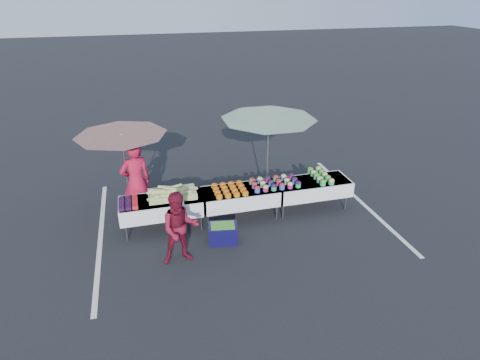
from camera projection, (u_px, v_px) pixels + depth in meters
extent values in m
plane|color=black|center=(240.00, 217.00, 9.61)|extent=(80.00, 80.00, 0.00)
cube|color=silver|center=(101.00, 237.00, 8.87)|extent=(0.10, 5.00, 0.00)
cube|color=silver|center=(360.00, 201.00, 10.34)|extent=(0.10, 5.00, 0.00)
cube|color=white|center=(162.00, 200.00, 8.87)|extent=(1.80, 0.75, 0.04)
cube|color=white|center=(162.00, 206.00, 8.94)|extent=(1.86, 0.81, 0.36)
cylinder|color=slate|center=(127.00, 233.00, 8.66)|extent=(0.04, 0.04, 0.39)
cylinder|color=slate|center=(126.00, 219.00, 9.18)|extent=(0.04, 0.04, 0.39)
cylinder|color=slate|center=(201.00, 222.00, 9.04)|extent=(0.04, 0.04, 0.39)
cylinder|color=slate|center=(197.00, 210.00, 9.55)|extent=(0.04, 0.04, 0.39)
cube|color=white|center=(240.00, 190.00, 9.28)|extent=(1.80, 0.75, 0.04)
cube|color=white|center=(240.00, 196.00, 9.36)|extent=(1.86, 0.81, 0.36)
cylinder|color=slate|center=(208.00, 221.00, 9.08)|extent=(0.04, 0.04, 0.39)
cylinder|color=slate|center=(204.00, 209.00, 9.59)|extent=(0.04, 0.04, 0.39)
cylinder|color=slate|center=(277.00, 212.00, 9.45)|extent=(0.04, 0.04, 0.39)
cylinder|color=slate|center=(269.00, 200.00, 9.97)|extent=(0.04, 0.04, 0.39)
cube|color=white|center=(312.00, 182.00, 9.70)|extent=(1.80, 0.75, 0.04)
cube|color=white|center=(311.00, 187.00, 9.77)|extent=(1.86, 0.81, 0.36)
cylinder|color=slate|center=(283.00, 211.00, 9.49)|extent=(0.04, 0.04, 0.39)
cylinder|color=slate|center=(275.00, 199.00, 10.00)|extent=(0.04, 0.04, 0.39)
cylinder|color=slate|center=(346.00, 202.00, 9.87)|extent=(0.04, 0.04, 0.39)
cylinder|color=slate|center=(335.00, 192.00, 10.38)|extent=(0.04, 0.04, 0.39)
cube|color=black|center=(122.00, 209.00, 8.42)|extent=(0.12, 0.12, 0.08)
cube|color=black|center=(122.00, 205.00, 8.54)|extent=(0.12, 0.12, 0.08)
cube|color=black|center=(122.00, 202.00, 8.66)|extent=(0.12, 0.12, 0.08)
cube|color=black|center=(122.00, 199.00, 8.78)|extent=(0.12, 0.12, 0.08)
cube|color=black|center=(128.00, 208.00, 8.45)|extent=(0.12, 0.12, 0.08)
cube|color=black|center=(128.00, 205.00, 8.57)|extent=(0.12, 0.12, 0.08)
cube|color=black|center=(128.00, 202.00, 8.69)|extent=(0.12, 0.12, 0.08)
cube|color=black|center=(128.00, 199.00, 8.81)|extent=(0.12, 0.12, 0.08)
cube|color=#AA2412|center=(135.00, 207.00, 8.48)|extent=(0.12, 0.12, 0.08)
cube|color=#AA2412|center=(135.00, 204.00, 8.60)|extent=(0.12, 0.12, 0.08)
cube|color=#AA2412|center=(135.00, 201.00, 8.72)|extent=(0.12, 0.12, 0.08)
cube|color=#AA2412|center=(135.00, 198.00, 8.84)|extent=(0.12, 0.12, 0.08)
cube|color=#A6B05A|center=(172.00, 194.00, 8.93)|extent=(1.05, 0.55, 0.14)
cylinder|color=#A6B05A|center=(185.00, 188.00, 9.12)|extent=(0.27, 0.09, 0.10)
cylinder|color=#A6B05A|center=(154.00, 191.00, 8.84)|extent=(0.27, 0.14, 0.07)
cylinder|color=#A6B05A|center=(177.00, 190.00, 8.80)|extent=(0.27, 0.14, 0.09)
cylinder|color=#A6B05A|center=(153.00, 194.00, 8.84)|extent=(0.27, 0.15, 0.10)
cylinder|color=#A6B05A|center=(164.00, 193.00, 8.80)|extent=(0.27, 0.15, 0.08)
cylinder|color=#A6B05A|center=(170.00, 189.00, 8.90)|extent=(0.27, 0.10, 0.10)
cylinder|color=#A6B05A|center=(171.00, 191.00, 8.80)|extent=(0.27, 0.07, 0.08)
cylinder|color=#A6B05A|center=(167.00, 196.00, 8.71)|extent=(0.27, 0.14, 0.09)
cylinder|color=#A6B05A|center=(164.00, 187.00, 9.02)|extent=(0.27, 0.12, 0.08)
cylinder|color=#A6B05A|center=(192.00, 188.00, 9.10)|extent=(0.27, 0.16, 0.08)
cylinder|color=#A6B05A|center=(158.00, 193.00, 8.78)|extent=(0.27, 0.11, 0.07)
cylinder|color=#A6B05A|center=(169.00, 198.00, 8.69)|extent=(0.27, 0.10, 0.07)
cylinder|color=#A6B05A|center=(176.00, 186.00, 9.03)|extent=(0.27, 0.12, 0.08)
cylinder|color=#A6B05A|center=(153.00, 198.00, 8.61)|extent=(0.27, 0.15, 0.08)
cylinder|color=#A6B05A|center=(156.00, 190.00, 8.83)|extent=(0.27, 0.10, 0.08)
cylinder|color=#A6B05A|center=(182.00, 191.00, 8.90)|extent=(0.27, 0.16, 0.10)
cylinder|color=#A6B05A|center=(159.00, 191.00, 8.74)|extent=(0.27, 0.12, 0.09)
cylinder|color=#A6B05A|center=(186.00, 192.00, 8.74)|extent=(0.27, 0.09, 0.07)
cylinder|color=#A6B05A|center=(188.00, 194.00, 8.81)|extent=(0.27, 0.10, 0.09)
cylinder|color=#A6B05A|center=(184.00, 194.00, 8.85)|extent=(0.27, 0.12, 0.09)
cylinder|color=#A6B05A|center=(175.00, 188.00, 9.14)|extent=(0.27, 0.10, 0.08)
cube|color=white|center=(177.00, 203.00, 8.66)|extent=(0.30, 0.25, 0.05)
cylinder|color=orange|center=(219.00, 197.00, 8.90)|extent=(0.15, 0.15, 0.05)
ellipsoid|color=#C7710B|center=(219.00, 196.00, 8.88)|extent=(0.15, 0.15, 0.08)
cylinder|color=orange|center=(218.00, 194.00, 9.05)|extent=(0.15, 0.15, 0.05)
ellipsoid|color=#C7710B|center=(218.00, 192.00, 9.03)|extent=(0.15, 0.15, 0.08)
cylinder|color=orange|center=(216.00, 190.00, 9.21)|extent=(0.15, 0.15, 0.05)
ellipsoid|color=#C7710B|center=(216.00, 188.00, 9.19)|extent=(0.15, 0.15, 0.08)
cylinder|color=orange|center=(214.00, 187.00, 9.36)|extent=(0.15, 0.15, 0.05)
ellipsoid|color=#C7710B|center=(214.00, 185.00, 9.35)|extent=(0.15, 0.15, 0.08)
cylinder|color=orange|center=(228.00, 196.00, 8.94)|extent=(0.15, 0.15, 0.05)
ellipsoid|color=#C7710B|center=(228.00, 195.00, 8.92)|extent=(0.15, 0.15, 0.08)
cylinder|color=orange|center=(226.00, 192.00, 9.10)|extent=(0.15, 0.15, 0.05)
ellipsoid|color=#C7710B|center=(226.00, 191.00, 9.08)|extent=(0.15, 0.15, 0.08)
cylinder|color=orange|center=(224.00, 189.00, 9.25)|extent=(0.15, 0.15, 0.05)
ellipsoid|color=#C7710B|center=(224.00, 187.00, 9.24)|extent=(0.15, 0.15, 0.08)
cylinder|color=orange|center=(223.00, 186.00, 9.41)|extent=(0.15, 0.15, 0.05)
ellipsoid|color=#C7710B|center=(223.00, 184.00, 9.39)|extent=(0.15, 0.15, 0.08)
cylinder|color=orange|center=(237.00, 195.00, 8.99)|extent=(0.15, 0.15, 0.05)
ellipsoid|color=#C7710B|center=(237.00, 193.00, 8.97)|extent=(0.15, 0.15, 0.08)
cylinder|color=orange|center=(235.00, 191.00, 9.14)|extent=(0.15, 0.15, 0.05)
ellipsoid|color=#C7710B|center=(235.00, 190.00, 9.13)|extent=(0.15, 0.15, 0.08)
cylinder|color=orange|center=(233.00, 188.00, 9.30)|extent=(0.15, 0.15, 0.05)
ellipsoid|color=#C7710B|center=(233.00, 186.00, 9.28)|extent=(0.15, 0.15, 0.08)
cylinder|color=orange|center=(231.00, 185.00, 9.46)|extent=(0.15, 0.15, 0.05)
ellipsoid|color=#C7710B|center=(231.00, 183.00, 9.44)|extent=(0.15, 0.15, 0.08)
cylinder|color=orange|center=(245.00, 194.00, 9.03)|extent=(0.15, 0.15, 0.05)
ellipsoid|color=#C7710B|center=(245.00, 192.00, 9.02)|extent=(0.15, 0.15, 0.08)
cylinder|color=orange|center=(243.00, 190.00, 9.19)|extent=(0.15, 0.15, 0.05)
ellipsoid|color=#C7710B|center=(243.00, 189.00, 9.17)|extent=(0.15, 0.15, 0.08)
cylinder|color=orange|center=(241.00, 187.00, 9.35)|extent=(0.15, 0.15, 0.05)
ellipsoid|color=#C7710B|center=(241.00, 185.00, 9.33)|extent=(0.15, 0.15, 0.08)
cylinder|color=orange|center=(239.00, 184.00, 9.50)|extent=(0.15, 0.15, 0.05)
ellipsoid|color=#C7710B|center=(239.00, 182.00, 9.48)|extent=(0.15, 0.15, 0.08)
cylinder|color=blue|center=(257.00, 190.00, 9.14)|extent=(0.13, 0.13, 0.10)
ellipsoid|color=maroon|center=(257.00, 188.00, 9.12)|extent=(0.14, 0.14, 0.10)
cylinder|color=#9C2169|center=(254.00, 186.00, 9.33)|extent=(0.13, 0.13, 0.10)
ellipsoid|color=maroon|center=(255.00, 184.00, 9.31)|extent=(0.14, 0.14, 0.10)
cylinder|color=#28A25E|center=(252.00, 182.00, 9.53)|extent=(0.13, 0.13, 0.10)
ellipsoid|color=maroon|center=(252.00, 180.00, 9.50)|extent=(0.14, 0.14, 0.10)
cylinder|color=#9C2169|center=(266.00, 189.00, 9.19)|extent=(0.13, 0.13, 0.10)
ellipsoid|color=tan|center=(266.00, 187.00, 9.16)|extent=(0.14, 0.14, 0.10)
cylinder|color=#28A25E|center=(263.00, 185.00, 9.38)|extent=(0.13, 0.13, 0.10)
ellipsoid|color=tan|center=(263.00, 183.00, 9.35)|extent=(0.14, 0.14, 0.10)
cylinder|color=blue|center=(260.00, 181.00, 9.57)|extent=(0.13, 0.13, 0.10)
ellipsoid|color=tan|center=(260.00, 179.00, 9.54)|extent=(0.14, 0.14, 0.10)
cylinder|color=#28A25E|center=(274.00, 188.00, 9.24)|extent=(0.13, 0.13, 0.10)
ellipsoid|color=black|center=(274.00, 186.00, 9.21)|extent=(0.14, 0.14, 0.10)
cylinder|color=blue|center=(271.00, 184.00, 9.43)|extent=(0.13, 0.13, 0.10)
ellipsoid|color=black|center=(271.00, 182.00, 9.40)|extent=(0.14, 0.14, 0.10)
cylinder|color=#9C2169|center=(268.00, 180.00, 9.62)|extent=(0.13, 0.13, 0.10)
ellipsoid|color=black|center=(268.00, 178.00, 9.59)|extent=(0.14, 0.14, 0.10)
cylinder|color=blue|center=(282.00, 187.00, 9.28)|extent=(0.13, 0.13, 0.10)
ellipsoid|color=maroon|center=(282.00, 185.00, 9.25)|extent=(0.14, 0.14, 0.10)
cylinder|color=#9C2169|center=(279.00, 183.00, 9.47)|extent=(0.13, 0.13, 0.10)
ellipsoid|color=maroon|center=(279.00, 181.00, 9.45)|extent=(0.14, 0.14, 0.10)
cylinder|color=#28A25E|center=(276.00, 179.00, 9.66)|extent=(0.13, 0.13, 0.10)
ellipsoid|color=maroon|center=(276.00, 177.00, 9.64)|extent=(0.14, 0.14, 0.10)
cylinder|color=#9C2169|center=(290.00, 186.00, 9.33)|extent=(0.13, 0.13, 0.10)
ellipsoid|color=tan|center=(290.00, 184.00, 9.30)|extent=(0.14, 0.14, 0.10)
cylinder|color=#28A25E|center=(287.00, 182.00, 9.52)|extent=(0.13, 0.13, 0.10)
ellipsoid|color=tan|center=(287.00, 180.00, 9.49)|extent=(0.14, 0.14, 0.10)
cylinder|color=blue|center=(283.00, 178.00, 9.71)|extent=(0.13, 0.13, 0.10)
ellipsoid|color=tan|center=(284.00, 176.00, 9.68)|extent=(0.14, 0.14, 0.10)
cylinder|color=#28A25E|center=(298.00, 185.00, 9.37)|extent=(0.13, 0.13, 0.10)
ellipsoid|color=black|center=(298.00, 183.00, 9.35)|extent=(0.14, 0.14, 0.10)
cylinder|color=blue|center=(295.00, 181.00, 9.56)|extent=(0.13, 0.13, 0.10)
ellipsoid|color=black|center=(295.00, 179.00, 9.54)|extent=(0.14, 0.14, 0.10)
cylinder|color=#9C2169|center=(291.00, 177.00, 9.75)|extent=(0.13, 0.13, 0.10)
ellipsoid|color=black|center=(291.00, 175.00, 9.73)|extent=(0.14, 0.14, 0.10)
cylinder|color=#28A25E|center=(323.00, 184.00, 9.46)|extent=(0.14, 0.14, 0.08)
ellipsoid|color=#2F8222|center=(323.00, 182.00, 9.44)|extent=(0.14, 0.14, 0.11)
cylinder|color=#28A25E|center=(319.00, 180.00, 9.62)|extent=(0.14, 0.14, 0.08)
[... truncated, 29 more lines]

